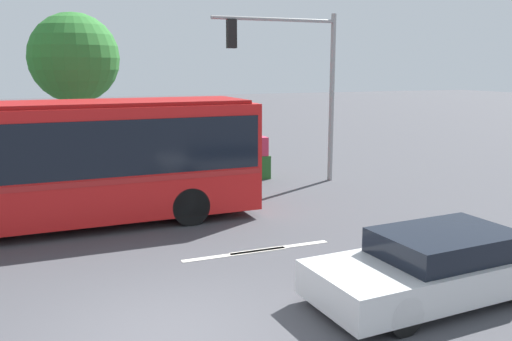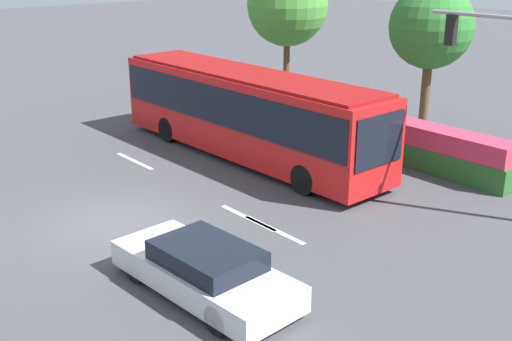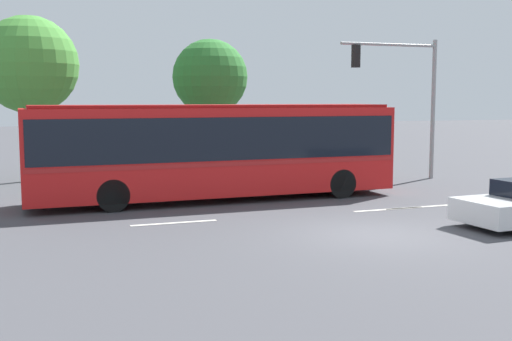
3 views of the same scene
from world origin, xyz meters
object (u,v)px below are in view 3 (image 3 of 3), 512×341
(street_tree_left, at_px, (29,65))
(street_tree_centre, at_px, (210,78))
(city_bus, at_px, (215,146))
(traffic_light_pole, at_px, (410,87))

(street_tree_left, height_order, street_tree_centre, street_tree_left)
(city_bus, height_order, street_tree_left, street_tree_left)
(traffic_light_pole, distance_m, street_tree_left, 15.70)
(traffic_light_pole, height_order, street_tree_left, street_tree_left)
(city_bus, distance_m, traffic_light_pole, 9.75)
(city_bus, relative_size, traffic_light_pole, 2.11)
(city_bus, bearing_deg, street_tree_left, 127.23)
(street_tree_left, distance_m, street_tree_centre, 7.88)
(street_tree_left, xyz_separation_m, street_tree_centre, (7.84, 0.72, -0.40))
(street_tree_centre, bearing_deg, traffic_light_pole, -38.07)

